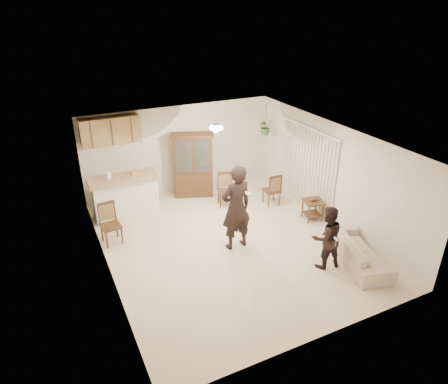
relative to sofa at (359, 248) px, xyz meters
name	(u,v)px	position (x,y,z in m)	size (l,w,h in m)	color
floor	(231,242)	(-2.11, 1.88, -0.37)	(6.50, 6.50, 0.00)	beige
ceiling	(232,140)	(-2.11, 1.88, 2.13)	(5.50, 6.50, 0.02)	white
wall_back	(180,149)	(-2.11, 5.13, 0.88)	(5.50, 0.02, 2.50)	silver
wall_front	(326,278)	(-2.11, -1.37, 0.88)	(5.50, 0.02, 2.50)	silver
wall_left	(104,221)	(-4.86, 1.88, 0.88)	(0.02, 6.50, 2.50)	silver
wall_right	(331,173)	(0.64, 1.88, 0.88)	(0.02, 6.50, 2.50)	silver
breakfast_bar	(126,198)	(-3.96, 4.23, 0.13)	(1.60, 0.55, 1.00)	white
bar_top	(123,178)	(-3.96, 4.23, 0.68)	(1.75, 0.70, 0.08)	tan
upper_cabinets	(110,131)	(-4.01, 4.95, 1.73)	(1.50, 0.34, 0.70)	olive
vertical_blinds	(307,166)	(0.60, 2.78, 0.73)	(0.06, 2.30, 2.10)	beige
ceiling_fixture	(216,128)	(-1.91, 3.08, 2.03)	(0.36, 0.36, 0.20)	#FFE6BF
hanging_plant	(266,126)	(0.19, 4.28, 1.48)	(0.43, 0.37, 0.48)	#285723
plant_cord	(266,115)	(0.19, 4.28, 1.81)	(0.01, 0.01, 0.65)	black
sofa	(359,248)	(0.00, 0.00, 0.00)	(1.87, 0.73, 0.73)	beige
adult	(236,212)	(-2.08, 1.68, 0.53)	(0.66, 0.43, 1.80)	black
child	(326,238)	(-0.74, 0.22, 0.31)	(0.66, 0.51, 1.35)	black
china_hutch	(193,166)	(-1.93, 4.59, 0.54)	(1.24, 0.83, 1.83)	#382514
side_table	(313,210)	(0.26, 1.95, -0.10)	(0.56, 0.56, 0.58)	#382514
chair_bar	(112,232)	(-4.58, 3.07, -0.09)	(0.48, 0.48, 0.97)	#382514
chair_hutch_left	(225,197)	(-1.40, 3.61, -0.11)	(0.51, 0.51, 0.92)	#382514
chair_hutch_right	(271,195)	(-0.23, 3.13, -0.11)	(0.43, 0.43, 0.92)	#382514
controller_adult	(249,194)	(-2.05, 1.22, 1.16)	(0.05, 0.17, 0.05)	silver
controller_child	(336,239)	(-0.79, -0.11, 0.49)	(0.04, 0.12, 0.04)	silver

